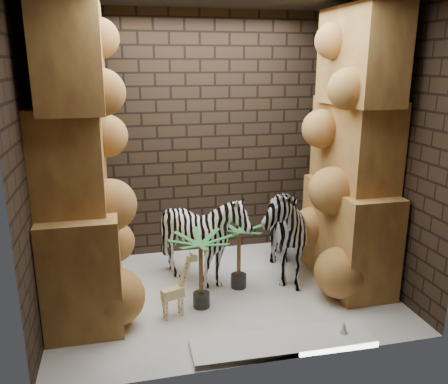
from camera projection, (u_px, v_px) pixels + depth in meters
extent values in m
plane|color=white|center=(224.00, 293.00, 4.97)|extent=(3.50, 3.50, 0.00)
plane|color=black|center=(201.00, 137.00, 5.73)|extent=(3.50, 0.00, 3.50)
plane|color=black|center=(262.00, 188.00, 3.39)|extent=(3.50, 0.00, 3.50)
plane|color=black|center=(36.00, 164.00, 4.18)|extent=(0.00, 3.00, 3.00)
plane|color=black|center=(383.00, 149.00, 4.94)|extent=(0.00, 3.00, 3.00)
imported|color=white|center=(277.00, 218.00, 5.22)|extent=(0.75, 1.22, 1.37)
imported|color=white|center=(204.00, 243.00, 5.04)|extent=(0.92, 1.12, 0.98)
cube|color=silver|center=(283.00, 343.00, 4.04)|extent=(1.63, 0.44, 0.05)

